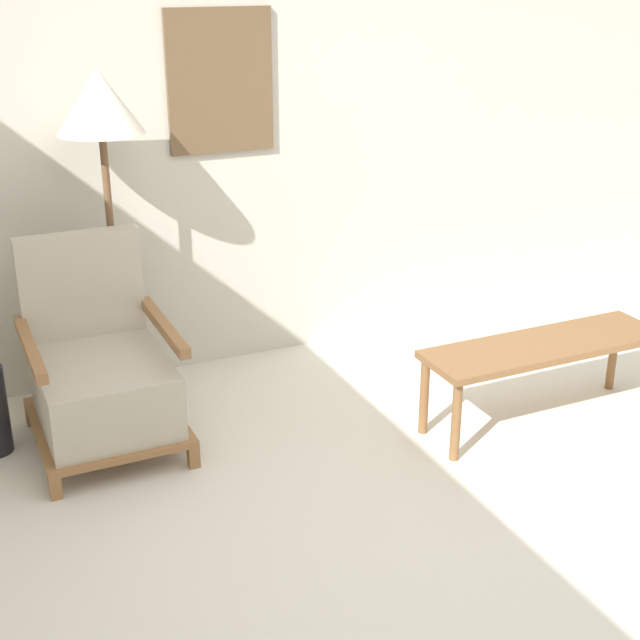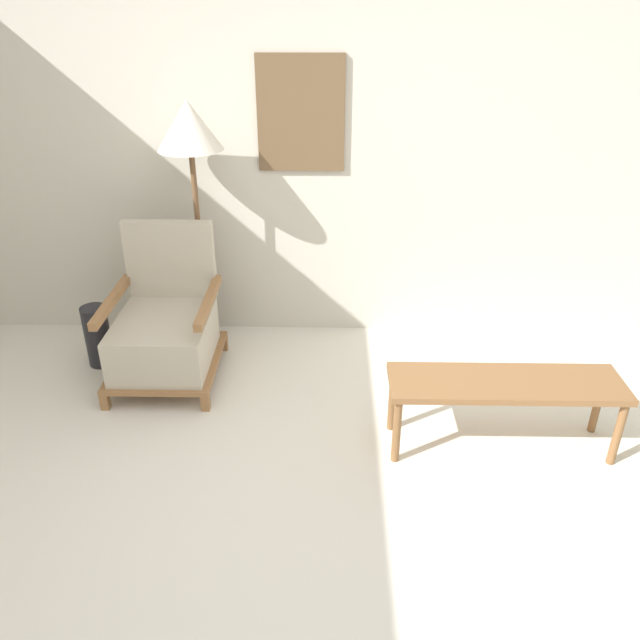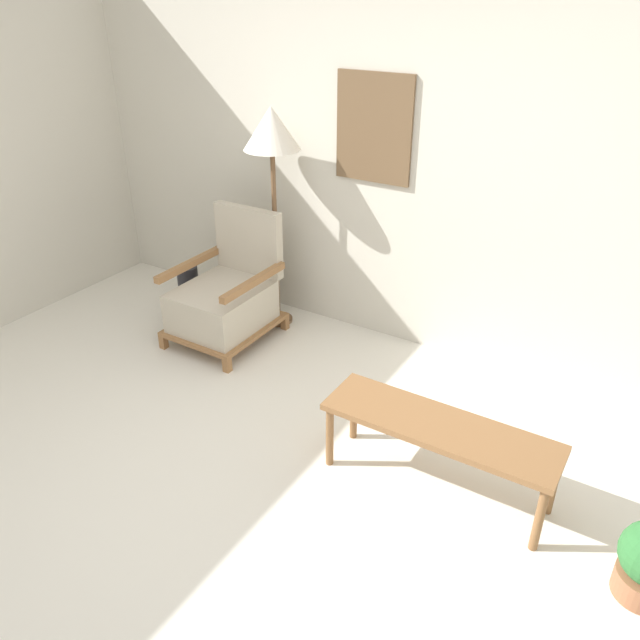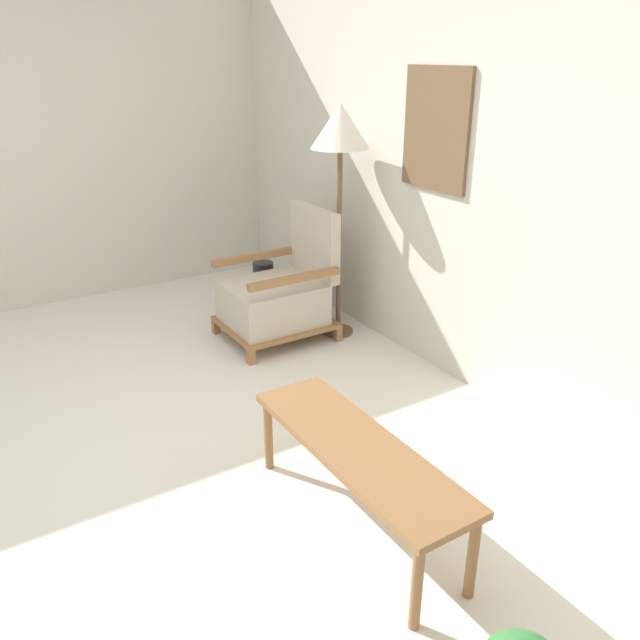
{
  "view_description": "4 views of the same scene",
  "coord_description": "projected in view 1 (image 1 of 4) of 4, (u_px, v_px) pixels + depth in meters",
  "views": [
    {
      "loc": [
        -1.67,
        -2.32,
        2.12
      ],
      "look_at": [
        -0.05,
        1.21,
        0.55
      ],
      "focal_mm": 50.0,
      "sensor_mm": 36.0,
      "label": 1
    },
    {
      "loc": [
        0.01,
        -1.99,
        2.23
      ],
      "look_at": [
        -0.05,
        1.21,
        0.55
      ],
      "focal_mm": 35.0,
      "sensor_mm": 36.0,
      "label": 2
    },
    {
      "loc": [
        1.75,
        -1.71,
        2.44
      ],
      "look_at": [
        -0.05,
        1.21,
        0.55
      ],
      "focal_mm": 35.0,
      "sensor_mm": 36.0,
      "label": 3
    },
    {
      "loc": [
        2.76,
        -0.55,
        1.98
      ],
      "look_at": [
        -0.05,
        1.21,
        0.55
      ],
      "focal_mm": 35.0,
      "sensor_mm": 36.0,
      "label": 4
    }
  ],
  "objects": [
    {
      "name": "wall_back",
      "position": [
        253.0,
        117.0,
        4.72
      ],
      "size": [
        8.0,
        0.09,
        2.7
      ],
      "color": "beige",
      "rests_on": "ground_plane"
    },
    {
      "name": "ground_plane",
      "position": [
        464.0,
        559.0,
        3.4
      ],
      "size": [
        14.0,
        14.0,
        0.0
      ],
      "primitive_type": "plane",
      "color": "silver"
    },
    {
      "name": "floor_lamp",
      "position": [
        100.0,
        115.0,
        4.1
      ],
      "size": [
        0.41,
        0.41,
        1.67
      ],
      "color": "brown",
      "rests_on": "ground_plane"
    },
    {
      "name": "coffee_table",
      "position": [
        544.0,
        352.0,
        4.28
      ],
      "size": [
        1.23,
        0.36,
        0.42
      ],
      "color": "brown",
      "rests_on": "ground_plane"
    },
    {
      "name": "armchair",
      "position": [
        101.0,
        377.0,
        4.11
      ],
      "size": [
        0.66,
        0.77,
        0.95
      ],
      "color": "olive",
      "rests_on": "ground_plane"
    }
  ]
}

